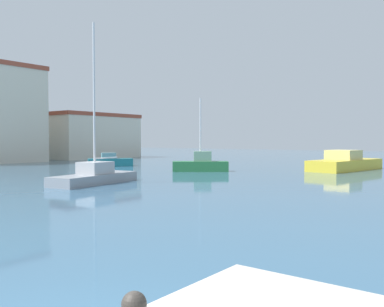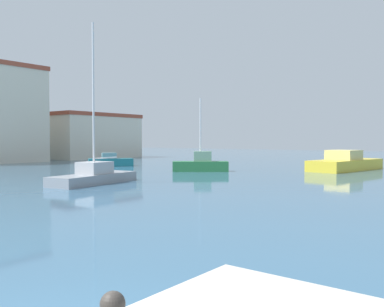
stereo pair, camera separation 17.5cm
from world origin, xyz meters
name	(u,v)px [view 1 (the left image)]	position (x,y,z in m)	size (l,w,h in m)	color
water	(69,178)	(15.00, 20.00, 0.00)	(160.00, 160.00, 0.00)	#38607F
sailboat_green_inner_mooring	(201,164)	(24.91, 16.22, 0.60)	(3.77, 4.29, 5.91)	#28703D
sailboat_grey_near_pier	(95,175)	(13.55, 15.53, 0.50)	(6.20, 2.85, 9.34)	gray
motorboat_yellow_behind_lamppost	(345,163)	(33.36, 7.41, 0.59)	(8.61, 3.97, 1.70)	gold
motorboat_teal_distant_north	(110,161)	(24.89, 27.06, 0.46)	(4.20, 3.56, 1.29)	#1E707A
harbor_office	(93,136)	(35.38, 42.35, 3.08)	(12.69, 6.15, 6.15)	beige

